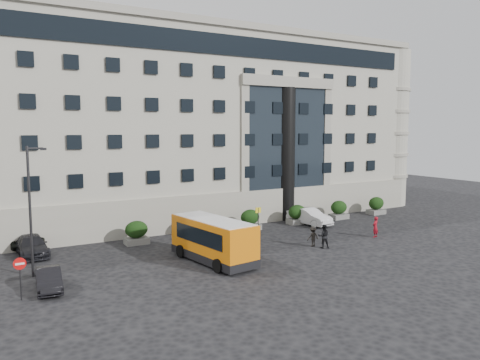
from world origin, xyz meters
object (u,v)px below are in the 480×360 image
object	(u,v)px
hedge_d	(297,214)
pedestrian_c	(313,236)
parked_car_d	(27,237)
pedestrian_a	(375,227)
hedge_e	(339,210)
street_lamp	(31,206)
hedge_f	(376,205)
parked_car_c	(32,246)
hedge_c	(250,220)
pedestrian_b	(324,236)
no_entry_sign	(20,270)
hedge_b	(197,226)
bus_stop_sign	(258,217)
parked_car_b	(49,279)
hedge_a	(137,232)
white_taxi	(309,217)
minibus	(213,238)

from	to	relation	value
hedge_d	pedestrian_c	world-z (taller)	hedge_d
parked_car_d	pedestrian_a	distance (m)	27.88
hedge_e	street_lamp	xyz separation A→B (m)	(-28.74, -4.80, 3.44)
hedge_d	hedge_f	xyz separation A→B (m)	(10.40, 0.00, 0.00)
parked_car_c	hedge_c	bearing A→B (deg)	-3.07
pedestrian_b	pedestrian_c	distance (m)	0.90
no_entry_sign	hedge_b	bearing A→B (deg)	31.90
hedge_b	parked_car_d	world-z (taller)	hedge_b
hedge_e	bus_stop_sign	xyz separation A→B (m)	(-11.30, -2.80, 0.80)
parked_car_b	street_lamp	bearing A→B (deg)	102.62
hedge_c	parked_car_c	distance (m)	17.91
hedge_a	hedge_c	size ratio (longest dim) A/B	1.00
pedestrian_a	pedestrian_c	bearing A→B (deg)	-20.48
hedge_e	street_lamp	bearing A→B (deg)	-170.52
parked_car_c	hedge_e	bearing A→B (deg)	-2.42
hedge_b	parked_car_b	distance (m)	14.92
hedge_e	hedge_c	bearing A→B (deg)	180.00
hedge_d	pedestrian_c	bearing A→B (deg)	-118.46
hedge_c	parked_car_d	distance (m)	18.26
hedge_a	no_entry_sign	size ratio (longest dim) A/B	0.79
hedge_b	hedge_d	world-z (taller)	same
hedge_c	pedestrian_a	size ratio (longest dim) A/B	1.06
bus_stop_sign	hedge_a	bearing A→B (deg)	163.58
hedge_c	no_entry_sign	world-z (taller)	no_entry_sign
hedge_d	no_entry_sign	size ratio (longest dim) A/B	0.79
white_taxi	hedge_c	bearing A→B (deg)	164.57
parked_car_c	hedge_b	bearing A→B (deg)	-3.80
minibus	street_lamp	bearing A→B (deg)	158.50
hedge_f	parked_car_b	distance (m)	34.40
no_entry_sign	parked_car_b	world-z (taller)	no_entry_sign
pedestrian_c	hedge_d	bearing A→B (deg)	-119.28
hedge_b	pedestrian_a	bearing A→B (deg)	-30.82
hedge_d	pedestrian_b	xyz separation A→B (m)	(-3.64, -8.24, -0.02)
bus_stop_sign	no_entry_sign	bearing A→B (deg)	-161.92
hedge_f	hedge_c	bearing A→B (deg)	180.00
no_entry_sign	pedestrian_a	size ratio (longest dim) A/B	1.33
white_taxi	parked_car_d	bearing A→B (deg)	161.84
hedge_c	parked_car_c	size ratio (longest dim) A/B	0.39
parked_car_b	bus_stop_sign	bearing A→B (deg)	20.83
pedestrian_c	parked_car_d	bearing A→B (deg)	-30.95
parked_car_d	pedestrian_c	bearing A→B (deg)	-25.50
hedge_e	street_lamp	world-z (taller)	street_lamp
street_lamp	parked_car_c	world-z (taller)	street_lamp
parked_car_b	hedge_a	bearing A→B (deg)	50.58
white_taxi	bus_stop_sign	bearing A→B (deg)	-171.74
minibus	parked_car_b	distance (m)	10.60
hedge_d	street_lamp	size ratio (longest dim) A/B	0.23
minibus	pedestrian_b	distance (m)	9.00
parked_car_c	white_taxi	bearing A→B (deg)	-4.60
hedge_e	no_entry_sign	size ratio (longest dim) A/B	0.79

